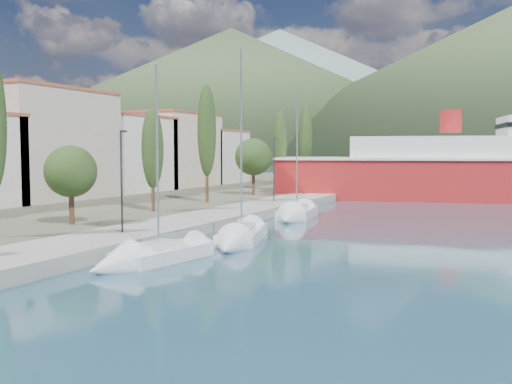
% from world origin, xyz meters
% --- Properties ---
extents(ground, '(1400.00, 1400.00, 0.00)m').
position_xyz_m(ground, '(0.00, 120.00, 0.00)').
color(ground, '#234A5C').
extents(quay, '(5.00, 88.00, 0.80)m').
position_xyz_m(quay, '(-9.00, 26.00, 0.40)').
color(quay, gray).
rests_on(quay, ground).
extents(town_buildings, '(9.20, 69.20, 11.30)m').
position_xyz_m(town_buildings, '(-32.00, 36.91, 5.57)').
color(town_buildings, beige).
rests_on(town_buildings, land_strip).
extents(tree_row, '(4.20, 62.83, 11.41)m').
position_xyz_m(tree_row, '(-14.89, 33.50, 6.00)').
color(tree_row, '#47301E').
rests_on(tree_row, land_strip).
extents(lamp_posts, '(0.15, 47.56, 6.06)m').
position_xyz_m(lamp_posts, '(-9.00, 14.17, 4.08)').
color(lamp_posts, '#2D2D33').
rests_on(lamp_posts, quay).
extents(sailboat_near, '(3.43, 7.81, 10.85)m').
position_xyz_m(sailboat_near, '(-4.42, 9.71, 0.30)').
color(sailboat_near, silver).
rests_on(sailboat_near, ground).
extents(sailboat_mid, '(4.71, 9.19, 12.79)m').
position_xyz_m(sailboat_mid, '(-2.82, 17.27, 0.31)').
color(sailboat_mid, silver).
rests_on(sailboat_mid, ground).
extents(sailboat_far, '(3.80, 8.34, 11.81)m').
position_xyz_m(sailboat_far, '(-4.34, 30.55, 0.33)').
color(sailboat_far, silver).
rests_on(sailboat_far, ground).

